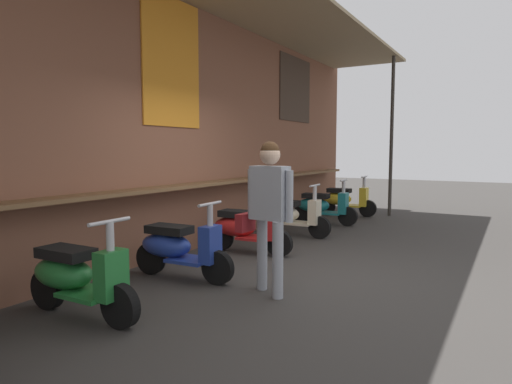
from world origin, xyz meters
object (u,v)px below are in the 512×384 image
(scooter_green, at_px, (75,276))
(scooter_cream, at_px, (290,215))
(scooter_yellow, at_px, (344,199))
(shopper_with_handbag, at_px, (269,202))
(scooter_red, at_px, (244,228))
(scooter_blue, at_px, (177,247))
(scooter_teal, at_px, (321,206))

(scooter_green, distance_m, scooter_cream, 4.63)
(scooter_yellow, height_order, shopper_with_handbag, shopper_with_handbag)
(scooter_cream, bearing_deg, shopper_with_handbag, -70.61)
(scooter_yellow, relative_size, shopper_with_handbag, 0.84)
(scooter_red, bearing_deg, shopper_with_handbag, -54.61)
(scooter_cream, relative_size, shopper_with_handbag, 0.84)
(scooter_blue, xyz_separation_m, scooter_red, (1.57, -0.00, 0.00))
(scooter_blue, distance_m, shopper_with_handbag, 1.40)
(scooter_teal, bearing_deg, scooter_green, -94.19)
(scooter_green, bearing_deg, shopper_with_handbag, 49.82)
(scooter_blue, xyz_separation_m, scooter_teal, (4.68, -0.00, 0.00))
(scooter_red, bearing_deg, scooter_teal, 86.06)
(scooter_red, relative_size, scooter_cream, 1.00)
(scooter_green, relative_size, scooter_red, 1.00)
(scooter_blue, height_order, scooter_red, same)
(scooter_teal, xyz_separation_m, scooter_yellow, (1.46, 0.00, 0.00))
(scooter_teal, height_order, shopper_with_handbag, shopper_with_handbag)
(scooter_red, bearing_deg, scooter_green, -93.94)
(scooter_cream, bearing_deg, scooter_teal, 87.50)
(scooter_cream, bearing_deg, scooter_yellow, 87.50)
(scooter_red, bearing_deg, scooter_blue, -93.94)
(scooter_blue, height_order, scooter_yellow, same)
(scooter_green, height_order, scooter_yellow, same)
(scooter_cream, relative_size, scooter_teal, 1.00)
(scooter_teal, bearing_deg, scooter_cream, -94.19)
(scooter_blue, bearing_deg, shopper_with_handbag, -0.89)
(scooter_teal, relative_size, scooter_yellow, 1.00)
(scooter_yellow, bearing_deg, scooter_teal, -92.93)
(scooter_blue, distance_m, scooter_cream, 3.16)
(scooter_green, distance_m, scooter_blue, 1.47)
(scooter_teal, bearing_deg, scooter_red, -94.19)
(scooter_red, distance_m, scooter_teal, 3.11)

